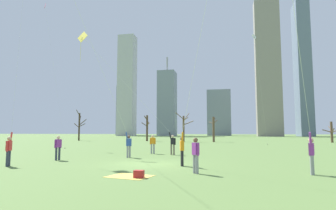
% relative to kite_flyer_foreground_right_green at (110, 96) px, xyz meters
% --- Properties ---
extents(ground_plane, '(400.00, 400.00, 0.00)m').
position_rel_kite_flyer_foreground_right_green_xyz_m(ground_plane, '(3.08, -1.49, -4.27)').
color(ground_plane, '#5B7A3D').
extents(kite_flyer_foreground_right_green, '(3.68, 11.74, 18.39)m').
position_rel_kite_flyer_foreground_right_green_xyz_m(kite_flyer_foreground_right_green, '(0.00, 0.00, 0.00)').
color(kite_flyer_foreground_right_green, gray).
rests_on(kite_flyer_foreground_right_green, ground).
extents(kite_flyer_midfield_center_yellow, '(9.00, 0.91, 10.97)m').
position_rel_kite_flyer_foreground_right_green_xyz_m(kite_flyer_midfield_center_yellow, '(1.62, 5.09, -1.37)').
color(kite_flyer_midfield_center_yellow, '#726656').
rests_on(kite_flyer_midfield_center_yellow, ground).
extents(kite_flyer_midfield_right_teal, '(6.78, 9.10, 18.52)m').
position_rel_kite_flyer_foreground_right_green_xyz_m(kite_flyer_midfield_right_teal, '(-5.17, -2.72, -0.52)').
color(kite_flyer_midfield_right_teal, '#33384C').
rests_on(kite_flyer_midfield_right_teal, ground).
extents(kite_flyer_far_back_orange, '(2.92, 7.38, 9.69)m').
position_rel_kite_flyer_foreground_right_green_xyz_m(kite_flyer_far_back_orange, '(10.82, -5.43, -1.54)').
color(kite_flyer_far_back_orange, gray).
rests_on(kite_flyer_far_back_orange, ground).
extents(kite_flyer_foreground_left_red, '(4.81, 10.43, 18.01)m').
position_rel_kite_flyer_foreground_right_green_xyz_m(kite_flyer_foreground_left_red, '(6.10, -3.88, -0.19)').
color(kite_flyer_foreground_left_red, black).
rests_on(kite_flyer_foreground_left_red, ground).
extents(bystander_watching_nearby, '(0.37, 0.42, 1.62)m').
position_rel_kite_flyer_foreground_right_green_xyz_m(bystander_watching_nearby, '(6.27, -4.65, -3.36)').
color(bystander_watching_nearby, gray).
rests_on(bystander_watching_nearby, ground).
extents(bystander_far_off_by_trees, '(0.47, 0.32, 1.62)m').
position_rel_kite_flyer_foreground_right_green_xyz_m(bystander_far_off_by_trees, '(1.43, 5.95, -3.36)').
color(bystander_far_off_by_trees, gray).
rests_on(bystander_far_off_by_trees, ground).
extents(bystander_strolling_midfield, '(0.34, 0.46, 1.62)m').
position_rel_kite_flyer_foreground_right_green_xyz_m(bystander_strolling_midfield, '(-3.36, -0.60, -3.36)').
color(bystander_strolling_midfield, '#33384C').
rests_on(bystander_strolling_midfield, ground).
extents(distant_kite_high_overhead_white, '(2.15, 3.08, 16.19)m').
position_rel_kite_flyer_foreground_right_green_xyz_m(distant_kite_high_overhead_white, '(12.06, 24.00, 9.88)').
color(distant_kite_high_overhead_white, white).
rests_on(distant_kite_high_overhead_white, ground).
extents(distant_kite_low_near_trees_pink, '(6.96, 4.83, 19.88)m').
position_rel_kite_flyer_foreground_right_green_xyz_m(distant_kite_low_near_trees_pink, '(-16.07, 15.22, 12.93)').
color(distant_kite_low_near_trees_pink, pink).
rests_on(distant_kite_low_near_trees_pink, ground).
extents(picnic_spot, '(2.07, 1.77, 0.31)m').
position_rel_kite_flyer_foreground_right_green_xyz_m(picnic_spot, '(3.89, -6.19, -4.17)').
color(picnic_spot, '#D8BF4C').
rests_on(picnic_spot, ground).
extents(bare_tree_rightmost, '(1.45, 2.56, 5.24)m').
position_rel_kite_flyer_foreground_right_green_xyz_m(bare_tree_rightmost, '(-8.13, 37.33, -1.43)').
color(bare_tree_rightmost, '#4C3828').
rests_on(bare_tree_rightmost, ground).
extents(bare_tree_far_right_edge, '(3.23, 2.86, 6.52)m').
position_rel_kite_flyer_foreground_right_green_xyz_m(bare_tree_far_right_edge, '(-23.03, 37.06, -1.07)').
color(bare_tree_far_right_edge, '#423326').
rests_on(bare_tree_far_right_edge, ground).
extents(bare_tree_leftmost, '(3.39, 2.75, 5.51)m').
position_rel_kite_flyer_foreground_right_green_xyz_m(bare_tree_leftmost, '(-0.13, 34.55, -1.45)').
color(bare_tree_leftmost, brown).
rests_on(bare_tree_leftmost, ground).
extents(bare_tree_left_of_center, '(1.66, 1.70, 4.64)m').
position_rel_kite_flyer_foreground_right_green_xyz_m(bare_tree_left_of_center, '(5.37, 34.84, -1.73)').
color(bare_tree_left_of_center, brown).
rests_on(bare_tree_left_of_center, ground).
extents(bare_tree_right_of_center, '(2.37, 3.69, 3.66)m').
position_rel_kite_flyer_foreground_right_green_xyz_m(bare_tree_right_of_center, '(25.68, 36.31, -2.37)').
color(bare_tree_right_of_center, brown).
rests_on(bare_tree_right_of_center, ground).
extents(skyline_short_annex, '(7.52, 6.13, 46.46)m').
position_rel_kite_flyer_foreground_right_green_xyz_m(skyline_short_annex, '(-36.79, 103.18, 18.96)').
color(skyline_short_annex, '#B2B2B7').
rests_on(skyline_short_annex, ground).
extents(skyline_mid_tower_left, '(5.25, 9.57, 56.36)m').
position_rel_kite_flyer_foreground_right_green_xyz_m(skyline_mid_tower_left, '(39.31, 106.18, 23.91)').
color(skyline_mid_tower_left, slate).
rests_on(skyline_mid_tower_left, ground).
extents(skyline_wide_slab, '(7.78, 8.82, 36.73)m').
position_rel_kite_flyer_foreground_right_green_xyz_m(skyline_wide_slab, '(-18.91, 108.16, 10.66)').
color(skyline_wide_slab, gray).
rests_on(skyline_wide_slab, ground).
extents(skyline_tall_tower, '(9.79, 5.39, 62.08)m').
position_rel_kite_flyer_foreground_right_green_xyz_m(skyline_tall_tower, '(24.73, 100.55, 23.73)').
color(skyline_tall_tower, gray).
rests_on(skyline_tall_tower, ground).
extents(skyline_squat_block, '(11.20, 6.10, 22.02)m').
position_rel_kite_flyer_foreground_right_green_xyz_m(skyline_squat_block, '(4.36, 119.26, 6.74)').
color(skyline_squat_block, gray).
rests_on(skyline_squat_block, ground).
extents(skyline_slender_spire, '(5.75, 11.55, 25.47)m').
position_rel_kite_flyer_foreground_right_green_xyz_m(skyline_slender_spire, '(-44.58, 122.16, 8.47)').
color(skyline_slender_spire, gray).
rests_on(skyline_slender_spire, ground).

